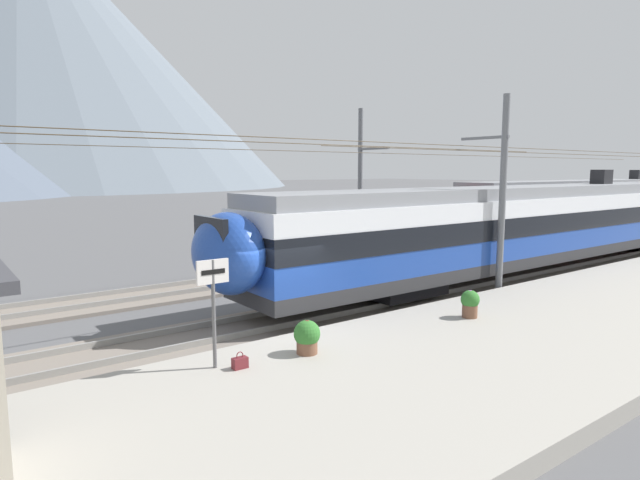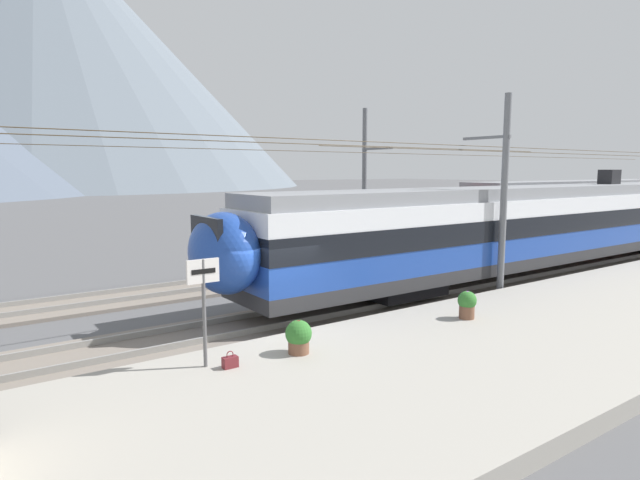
% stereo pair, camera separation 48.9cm
% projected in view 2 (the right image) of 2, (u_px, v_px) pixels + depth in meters
% --- Properties ---
extents(ground_plane, '(400.00, 400.00, 0.00)m').
position_uv_depth(ground_plane, '(273.00, 339.00, 14.35)').
color(ground_plane, '#565659').
extents(platform_slab, '(120.00, 7.01, 0.40)m').
position_uv_depth(platform_slab, '(380.00, 384.00, 10.82)').
color(platform_slab, '#A39E93').
rests_on(platform_slab, ground).
extents(track_near, '(120.00, 3.00, 0.28)m').
position_uv_depth(track_near, '(253.00, 326.00, 15.25)').
color(track_near, slate).
rests_on(track_near, ground).
extents(track_far, '(120.00, 3.00, 0.28)m').
position_uv_depth(track_far, '(181.00, 290.00, 19.84)').
color(track_far, slate).
rests_on(track_far, ground).
extents(train_near_platform, '(32.17, 2.97, 4.27)m').
position_uv_depth(train_near_platform, '(546.00, 223.00, 23.24)').
color(train_near_platform, '#2D2D30').
rests_on(train_near_platform, track_near).
extents(train_far_track, '(32.58, 2.95, 4.27)m').
position_uv_depth(train_far_track, '(612.00, 203.00, 37.76)').
color(train_far_track, '#2D2D30').
rests_on(train_far_track, track_far).
extents(catenary_mast_mid, '(48.63, 2.01, 7.13)m').
position_uv_depth(catenary_mast_mid, '(501.00, 192.00, 18.66)').
color(catenary_mast_mid, slate).
rests_on(catenary_mast_mid, ground).
extents(catenary_mast_far_side, '(48.63, 2.17, 7.58)m').
position_uv_depth(catenary_mast_far_side, '(366.00, 182.00, 26.69)').
color(catenary_mast_far_side, slate).
rests_on(catenary_mast_far_side, ground).
extents(platform_sign, '(0.70, 0.08, 2.30)m').
position_uv_depth(platform_sign, '(203.00, 288.00, 11.01)').
color(platform_sign, '#59595B').
rests_on(platform_sign, platform_slab).
extents(handbag_near_sign, '(0.32, 0.18, 0.36)m').
position_uv_depth(handbag_near_sign, '(230.00, 362.00, 11.16)').
color(handbag_near_sign, maroon).
rests_on(handbag_near_sign, platform_slab).
extents(potted_plant_platform_edge, '(0.61, 0.61, 0.77)m').
position_uv_depth(potted_plant_platform_edge, '(299.00, 335.00, 12.00)').
color(potted_plant_platform_edge, brown).
rests_on(potted_plant_platform_edge, platform_slab).
extents(potted_plant_by_shelter, '(0.52, 0.52, 0.78)m').
position_uv_depth(potted_plant_by_shelter, '(467.00, 303.00, 14.83)').
color(potted_plant_by_shelter, brown).
rests_on(potted_plant_by_shelter, platform_slab).
extents(mountain_central_peak, '(142.06, 142.06, 76.02)m').
position_uv_depth(mountain_central_peak, '(43.00, 50.00, 149.11)').
color(mountain_central_peak, slate).
rests_on(mountain_central_peak, ground).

